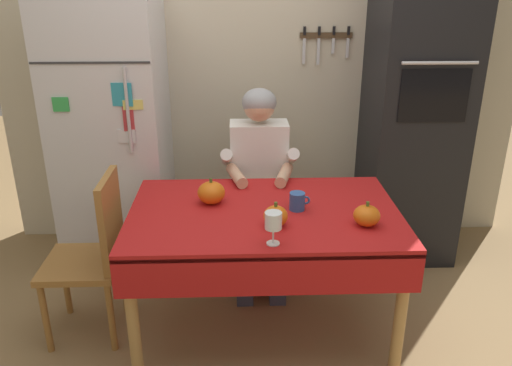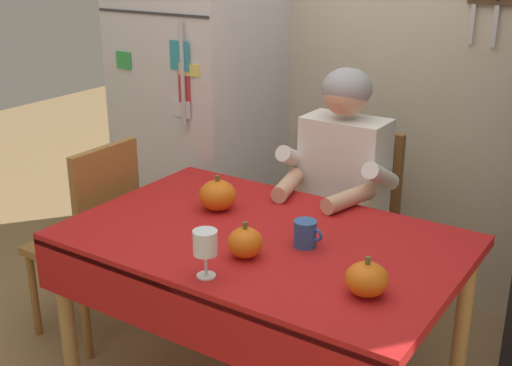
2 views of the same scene
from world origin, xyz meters
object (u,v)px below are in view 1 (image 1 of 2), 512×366
at_px(refrigerator, 113,135).
at_px(dining_table, 264,227).
at_px(chair_behind_person, 258,193).
at_px(pumpkin_large, 367,216).
at_px(wine_glass, 273,222).
at_px(pumpkin_medium, 276,216).
at_px(coffee_mug, 297,201).
at_px(seated_person, 259,171).
at_px(wall_oven, 415,108).
at_px(chair_left_side, 95,250).
at_px(pumpkin_small, 211,193).

distance_m(refrigerator, dining_table, 1.32).
bearing_deg(chair_behind_person, pumpkin_large, -62.93).
bearing_deg(pumpkin_large, chair_behind_person, 117.07).
xyz_separation_m(refrigerator, wine_glass, (0.97, -1.22, -0.05)).
relative_size(chair_behind_person, pumpkin_medium, 7.43).
distance_m(refrigerator, coffee_mug, 1.42).
xyz_separation_m(coffee_mug, pumpkin_medium, (-0.13, -0.18, 0.00)).
distance_m(coffee_mug, pumpkin_large, 0.37).
relative_size(refrigerator, coffee_mug, 16.63).
relative_size(pumpkin_large, pumpkin_medium, 1.04).
xyz_separation_m(chair_behind_person, seated_person, (-0.00, -0.19, 0.23)).
bearing_deg(pumpkin_medium, wall_oven, 47.08).
height_order(dining_table, coffee_mug, coffee_mug).
height_order(wall_oven, chair_behind_person, wall_oven).
xyz_separation_m(chair_left_side, pumpkin_small, (0.62, 0.09, 0.29)).
distance_m(dining_table, pumpkin_medium, 0.21).
height_order(chair_behind_person, pumpkin_small, chair_behind_person).
height_order(refrigerator, seated_person, refrigerator).
bearing_deg(refrigerator, chair_behind_person, -5.45).
distance_m(dining_table, seated_person, 0.61).
distance_m(chair_left_side, wine_glass, 1.05).
height_order(wall_oven, wine_glass, wall_oven).
relative_size(refrigerator, chair_left_side, 1.94).
distance_m(seated_person, wine_glass, 0.95).
xyz_separation_m(wine_glass, pumpkin_small, (-0.30, 0.46, -0.05)).
bearing_deg(chair_left_side, refrigerator, 93.33).
relative_size(pumpkin_large, pumpkin_small, 0.89).
relative_size(refrigerator, pumpkin_small, 12.25).
xyz_separation_m(seated_person, chair_left_side, (-0.90, -0.57, -0.23)).
height_order(dining_table, chair_behind_person, chair_behind_person).
relative_size(seated_person, pumpkin_large, 9.55).
height_order(refrigerator, wine_glass, refrigerator).
height_order(seated_person, chair_left_side, seated_person).
bearing_deg(coffee_mug, pumpkin_small, 167.54).
distance_m(wall_oven, seated_person, 1.14).
relative_size(refrigerator, pumpkin_large, 13.81).
xyz_separation_m(pumpkin_large, pumpkin_medium, (-0.44, 0.01, 0.00)).
xyz_separation_m(wall_oven, dining_table, (-1.05, -0.92, -0.39)).
distance_m(dining_table, chair_left_side, 0.91).
xyz_separation_m(wall_oven, chair_left_side, (-1.95, -0.89, -0.54)).
distance_m(seated_person, coffee_mug, 0.61).
relative_size(wall_oven, wine_glass, 13.33).
distance_m(wall_oven, dining_table, 1.45).
relative_size(dining_table, wine_glass, 8.89).
bearing_deg(coffee_mug, refrigerator, 142.63).
relative_size(wine_glass, pumpkin_large, 1.21).
height_order(refrigerator, coffee_mug, refrigerator).
relative_size(chair_left_side, pumpkin_small, 6.33).
xyz_separation_m(refrigerator, seated_person, (0.95, -0.28, -0.16)).
xyz_separation_m(refrigerator, pumpkin_small, (0.67, -0.76, -0.10)).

